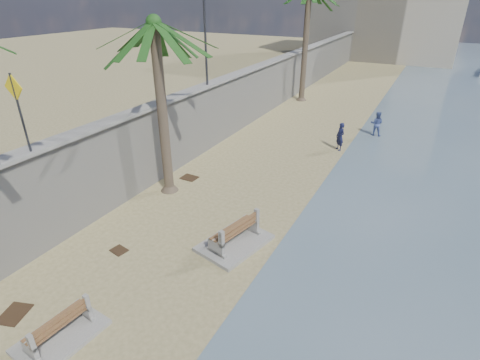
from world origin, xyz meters
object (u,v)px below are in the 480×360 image
(bench_near, at_px, (59,327))
(bench_far, at_px, (234,234))
(person_b, at_px, (377,122))
(palm_mid, at_px, (154,25))
(person_a, at_px, (340,135))

(bench_near, xyz_separation_m, bench_far, (2.08, 5.64, 0.08))
(bench_near, xyz_separation_m, person_b, (4.48, 19.73, 0.46))
(bench_far, relative_size, palm_mid, 0.36)
(person_b, bearing_deg, bench_far, 77.68)
(bench_near, relative_size, palm_mid, 0.28)
(person_a, relative_size, person_b, 1.08)
(bench_near, distance_m, person_a, 16.56)
(person_a, bearing_deg, person_b, 109.73)
(bench_far, bearing_deg, person_b, 80.32)
(bench_near, relative_size, person_a, 1.22)
(bench_near, distance_m, person_b, 20.23)
(bench_near, distance_m, bench_far, 6.01)
(bench_far, relative_size, person_b, 1.68)
(bench_far, xyz_separation_m, palm_mid, (-4.55, 2.23, 6.50))
(person_a, bearing_deg, bench_near, -58.99)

